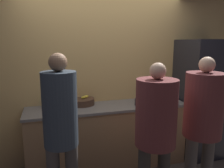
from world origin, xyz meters
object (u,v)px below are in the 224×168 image
at_px(refrigerator, 201,98).
at_px(person_right, 203,116).
at_px(person_left, 61,126).
at_px(fruit_bowl, 82,101).
at_px(person_center, 156,124).
at_px(cup_black, 138,102).
at_px(utensil_crock, 145,95).
at_px(bottle_dark, 46,102).

relative_size(refrigerator, person_right, 1.11).
bearing_deg(person_left, person_right, -6.23).
height_order(refrigerator, fruit_bowl, refrigerator).
relative_size(person_left, person_right, 1.03).
relative_size(person_left, person_center, 1.06).
distance_m(fruit_bowl, cup_black, 0.81).
height_order(utensil_crock, bottle_dark, utensil_crock).
height_order(refrigerator, person_right, refrigerator).
bearing_deg(person_left, fruit_bowl, 70.25).
bearing_deg(fruit_bowl, refrigerator, -6.42).
distance_m(refrigerator, bottle_dark, 2.41).
xyz_separation_m(person_left, fruit_bowl, (0.37, 1.02, -0.04)).
relative_size(bottle_dark, cup_black, 2.19).
distance_m(person_left, cup_black, 1.36).
height_order(person_center, bottle_dark, person_center).
bearing_deg(bottle_dark, cup_black, -10.63).
height_order(person_right, fruit_bowl, person_right).
height_order(person_left, person_right, person_left).
xyz_separation_m(fruit_bowl, cup_black, (0.77, -0.26, 0.00)).
bearing_deg(person_right, person_left, 173.77).
height_order(fruit_bowl, cup_black, fruit_bowl).
height_order(person_left, bottle_dark, person_left).
bearing_deg(person_right, person_center, -178.80).
bearing_deg(fruit_bowl, person_right, -46.08).
bearing_deg(person_center, cup_black, 77.55).
xyz_separation_m(utensil_crock, bottle_dark, (-1.52, -0.03, 0.02)).
xyz_separation_m(refrigerator, person_left, (-2.26, -0.80, 0.09)).
bearing_deg(person_center, bottle_dark, 132.36).
relative_size(refrigerator, cup_black, 18.37).
bearing_deg(cup_black, person_right, -68.12).
bearing_deg(person_center, utensil_crock, 69.47).
distance_m(person_center, person_right, 0.58).
xyz_separation_m(person_left, person_center, (0.93, -0.18, -0.01)).
relative_size(person_center, fruit_bowl, 4.48).
height_order(person_right, bottle_dark, person_right).
relative_size(person_left, cup_black, 16.99).
xyz_separation_m(person_right, utensil_crock, (-0.13, 1.19, -0.03)).
distance_m(utensil_crock, cup_black, 0.36).
distance_m(refrigerator, person_center, 1.66).
relative_size(fruit_bowl, cup_black, 3.58).
distance_m(person_left, person_center, 0.94).
bearing_deg(person_left, person_center, -10.76).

